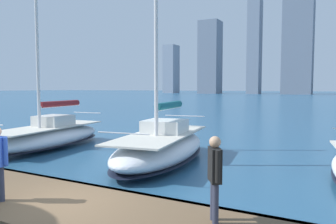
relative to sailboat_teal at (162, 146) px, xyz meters
The scene contains 4 objects.
dock_pier 6.83m from the sailboat_teal, 100.36° to the left, with size 28.00×2.80×0.60m.
sailboat_teal is the anchor object (origin of this frame).
sailboat_maroon 6.97m from the sailboat_teal, ahead, with size 3.48×8.04×12.76m.
person_black_shirt 7.87m from the sailboat_teal, 126.73° to the left, with size 0.40×0.54×1.69m.
Camera 1 is at (-5.57, 5.38, 3.23)m, focal length 35.00 mm.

